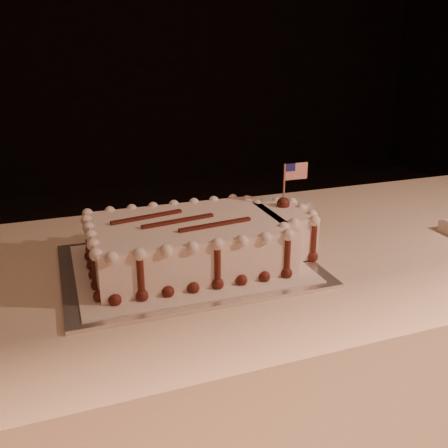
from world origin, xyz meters
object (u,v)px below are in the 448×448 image
object	(u,v)px
banquet_table	(289,380)
cake_board	(188,265)
sheet_cake	(200,241)
side_plate	(286,202)

from	to	relation	value
banquet_table	cake_board	xyz separation A→B (m)	(-0.27, -0.03, 0.38)
cake_board	sheet_cake	size ratio (longest dim) A/B	1.04
sheet_cake	banquet_table	bearing A→B (deg)	6.39
banquet_table	cake_board	world-z (taller)	cake_board
banquet_table	side_plate	world-z (taller)	side_plate
banquet_table	side_plate	distance (m)	0.50
banquet_table	cake_board	bearing A→B (deg)	-174.37
cake_board	sheet_cake	bearing A→B (deg)	0.14
side_plate	banquet_table	bearing A→B (deg)	-112.73
cake_board	side_plate	xyz separation A→B (m)	(0.40, 0.32, 0.00)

